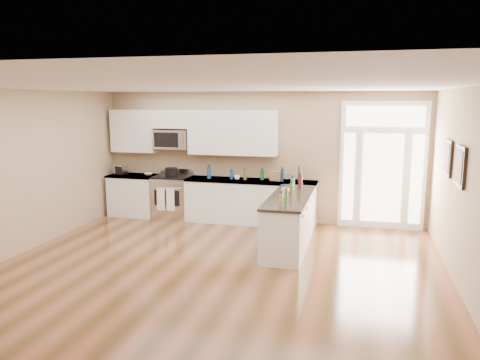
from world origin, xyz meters
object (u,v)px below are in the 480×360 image
object	(u,v)px
kitchen_range	(173,197)
stockpot	(171,172)
peninsula_cabinet	(289,223)
toaster_oven	(121,169)

from	to	relation	value
kitchen_range	stockpot	xyz separation A→B (m)	(0.02, -0.08, 0.58)
stockpot	peninsula_cabinet	bearing A→B (deg)	-25.74
toaster_oven	peninsula_cabinet	bearing A→B (deg)	-4.57
kitchen_range	toaster_oven	distance (m)	1.38
kitchen_range	toaster_oven	bearing A→B (deg)	179.91
stockpot	toaster_oven	bearing A→B (deg)	176.13
stockpot	toaster_oven	world-z (taller)	toaster_oven
stockpot	kitchen_range	bearing A→B (deg)	101.80
peninsula_cabinet	stockpot	distance (m)	3.20
peninsula_cabinet	kitchen_range	bearing A→B (deg)	153.04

